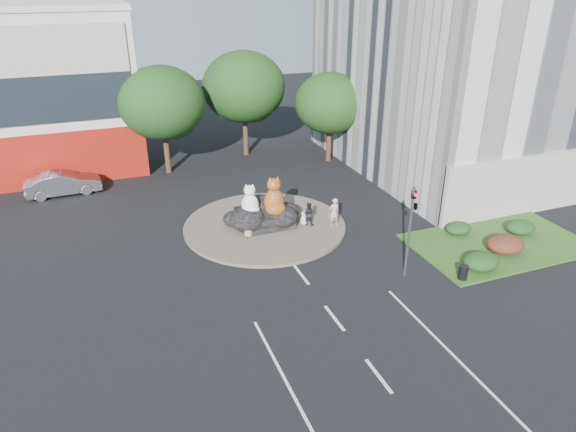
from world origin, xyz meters
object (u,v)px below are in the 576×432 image
at_px(kitten_white, 304,217).
at_px(parked_car, 63,183).
at_px(pedestrian_pink, 334,212).
at_px(cat_tabby, 274,195).
at_px(kitten_calico, 248,229).
at_px(pedestrian_dark, 308,214).
at_px(litter_bin, 463,272).
at_px(cat_white, 250,199).

height_order(kitten_white, parked_car, parked_car).
bearing_deg(pedestrian_pink, cat_tabby, -19.46).
distance_m(kitten_calico, pedestrian_dark, 3.94).
height_order(pedestrian_pink, litter_bin, pedestrian_pink).
xyz_separation_m(cat_tabby, kitten_white, (1.81, -0.33, -1.63)).
bearing_deg(cat_tabby, parked_car, 143.13).
bearing_deg(parked_car, cat_tabby, -133.27).
height_order(cat_white, litter_bin, cat_white).
bearing_deg(cat_white, pedestrian_pink, 6.48).
height_order(pedestrian_pink, pedestrian_dark, pedestrian_pink).
relative_size(cat_white, pedestrian_dark, 1.34).
distance_m(pedestrian_pink, parked_car, 19.56).
bearing_deg(pedestrian_dark, cat_tabby, 23.48).
xyz_separation_m(cat_tabby, litter_bin, (7.05, -8.94, -1.80)).
height_order(cat_white, kitten_white, cat_white).
relative_size(cat_white, cat_tabby, 0.84).
bearing_deg(kitten_calico, parked_car, 172.73).
xyz_separation_m(kitten_calico, kitten_white, (3.69, 0.35, -0.05)).
relative_size(kitten_calico, parked_car, 0.20).
bearing_deg(pedestrian_dark, parked_car, -1.02).
relative_size(kitten_white, pedestrian_pink, 0.50).
bearing_deg(litter_bin, kitten_white, 121.31).
distance_m(cat_white, pedestrian_pink, 5.19).
xyz_separation_m(kitten_calico, pedestrian_pink, (5.33, -0.54, 0.42)).
bearing_deg(pedestrian_pink, parked_car, -37.37).
distance_m(kitten_white, litter_bin, 10.08).
distance_m(pedestrian_dark, litter_bin, 9.82).
relative_size(cat_white, kitten_calico, 1.98).
bearing_deg(litter_bin, pedestrian_dark, 120.65).
relative_size(cat_white, kitten_white, 2.18).
height_order(cat_tabby, litter_bin, cat_tabby).
height_order(pedestrian_pink, parked_car, pedestrian_pink).
relative_size(kitten_calico, kitten_white, 1.10).
relative_size(cat_tabby, kitten_calico, 2.36).
xyz_separation_m(cat_tabby, parked_car, (-12.11, 10.63, -1.45)).
relative_size(cat_tabby, parked_car, 0.47).
bearing_deg(cat_tabby, pedestrian_pink, -14.96).
height_order(kitten_calico, pedestrian_pink, pedestrian_pink).
distance_m(kitten_calico, kitten_white, 3.71).
bearing_deg(parked_car, litter_bin, -137.61).
distance_m(cat_white, pedestrian_dark, 3.74).
height_order(parked_car, litter_bin, parked_car).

